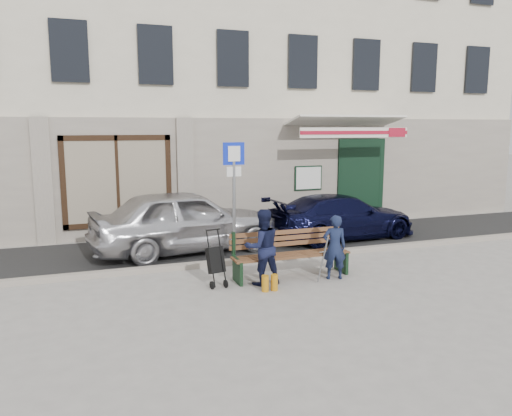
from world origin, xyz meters
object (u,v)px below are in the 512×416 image
bench (289,255)px  man (334,247)px  stroller (216,261)px  car_silver (186,220)px  parking_sign (234,182)px  woman (262,247)px  car_navy (341,217)px

bench → man: size_ratio=1.88×
bench → stroller: size_ratio=2.27×
car_silver → man: car_silver is taller
car_silver → stroller: car_silver is taller
stroller → bench: bearing=-12.1°
parking_sign → stroller: parking_sign is taller
bench → woman: (-0.65, -0.24, 0.27)m
parking_sign → bench: parking_sign is taller
man → woman: size_ratio=0.88×
parking_sign → woman: (-0.00, -1.81, -1.03)m
car_navy → man: bearing=143.8°
woman → stroller: 0.91m
car_silver → car_navy: size_ratio=1.09×
car_navy → car_silver: bearing=85.5°
woman → parking_sign: bearing=-92.5°
parking_sign → woman: size_ratio=1.82×
bench → car_navy: bearing=45.4°
car_navy → parking_sign: bearing=104.3°
parking_sign → bench: size_ratio=1.10×
parking_sign → stroller: 2.21m
bench → woman: size_ratio=1.66×
car_navy → woman: woman is taller
stroller → car_navy: bearing=20.3°
parking_sign → car_navy: bearing=16.9°
car_silver → car_navy: (4.20, 0.03, -0.17)m
car_navy → man: 3.66m
man → woman: 1.46m
car_navy → bench: car_navy is taller
parking_sign → bench: bearing=-69.8°
car_navy → bench: size_ratio=1.71×
car_silver → man: bearing=-151.1°
car_navy → stroller: (-4.20, -2.75, -0.13)m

